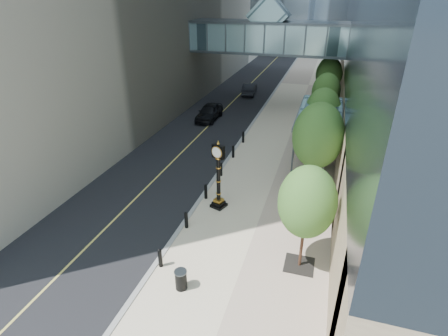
{
  "coord_description": "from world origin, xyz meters",
  "views": [
    {
      "loc": [
        3.89,
        -10.3,
        11.74
      ],
      "look_at": [
        -1.11,
        6.1,
        3.07
      ],
      "focal_mm": 28.0,
      "sensor_mm": 36.0,
      "label": 1
    }
  ],
  "objects_px": {
    "trash_bin": "(181,280)",
    "car_far": "(250,89)",
    "pedestrian": "(323,158)",
    "street_clock": "(219,180)",
    "car_near": "(209,112)"
  },
  "relations": [
    {
      "from": "car_far",
      "to": "trash_bin",
      "type": "bearing_deg",
      "value": 92.15
    },
    {
      "from": "pedestrian",
      "to": "car_far",
      "type": "xyz_separation_m",
      "value": [
        -9.93,
        19.15,
        -0.22
      ]
    },
    {
      "from": "trash_bin",
      "to": "car_far",
      "type": "xyz_separation_m",
      "value": [
        -4.65,
        32.84,
        0.22
      ]
    },
    {
      "from": "pedestrian",
      "to": "car_far",
      "type": "height_order",
      "value": "pedestrian"
    },
    {
      "from": "trash_bin",
      "to": "car_far",
      "type": "bearing_deg",
      "value": 98.06
    },
    {
      "from": "street_clock",
      "to": "trash_bin",
      "type": "height_order",
      "value": "street_clock"
    },
    {
      "from": "car_near",
      "to": "car_far",
      "type": "relative_size",
      "value": 1.06
    },
    {
      "from": "trash_bin",
      "to": "car_far",
      "type": "distance_m",
      "value": 33.17
    },
    {
      "from": "pedestrian",
      "to": "car_near",
      "type": "height_order",
      "value": "pedestrian"
    },
    {
      "from": "trash_bin",
      "to": "car_near",
      "type": "bearing_deg",
      "value": 106.02
    },
    {
      "from": "trash_bin",
      "to": "pedestrian",
      "type": "xyz_separation_m",
      "value": [
        5.28,
        13.7,
        0.44
      ]
    },
    {
      "from": "car_near",
      "to": "car_far",
      "type": "xyz_separation_m",
      "value": [
        1.66,
        10.87,
        -0.07
      ]
    },
    {
      "from": "street_clock",
      "to": "trash_bin",
      "type": "xyz_separation_m",
      "value": [
        0.42,
        -6.71,
        -1.39
      ]
    },
    {
      "from": "pedestrian",
      "to": "car_near",
      "type": "relative_size",
      "value": 0.39
    },
    {
      "from": "pedestrian",
      "to": "street_clock",
      "type": "bearing_deg",
      "value": 47.27
    }
  ]
}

